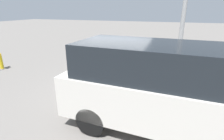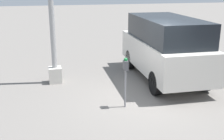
% 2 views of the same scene
% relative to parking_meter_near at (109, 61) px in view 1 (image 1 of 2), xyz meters
% --- Properties ---
extents(ground_plane, '(80.00, 80.00, 0.00)m').
position_rel_parking_meter_near_xyz_m(ground_plane, '(0.36, -0.68, -1.06)').
color(ground_plane, slate).
extents(parking_meter_near, '(0.20, 0.11, 1.44)m').
position_rel_parking_meter_near_xyz_m(parking_meter_near, '(0.00, 0.00, 0.00)').
color(parking_meter_near, gray).
rests_on(parking_meter_near, ground).
extents(lamp_post, '(0.44, 0.44, 5.55)m').
position_rel_parking_meter_near_xyz_m(lamp_post, '(2.58, 1.80, 0.86)').
color(lamp_post, beige).
rests_on(lamp_post, ground).
extents(parked_van, '(4.78, 2.06, 2.23)m').
position_rel_parking_meter_near_xyz_m(parked_van, '(2.06, -2.08, 0.15)').
color(parked_van, beige).
rests_on(parked_van, ground).
extents(fire_hydrant, '(0.18, 0.18, 0.85)m').
position_rel_parking_meter_near_xyz_m(fire_hydrant, '(-6.08, 0.18, -0.64)').
color(fire_hydrant, gold).
rests_on(fire_hydrant, ground).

